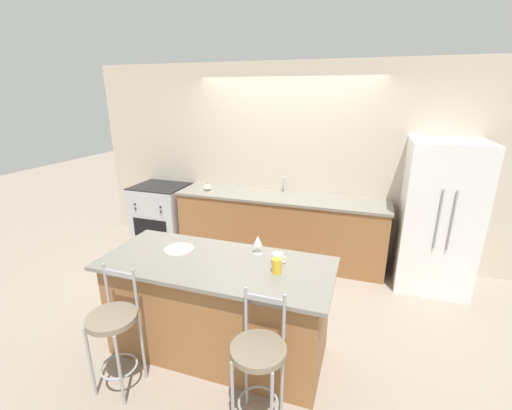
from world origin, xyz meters
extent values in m
plane|color=gray|center=(0.00, 0.00, 0.00)|extent=(18.00, 18.00, 0.00)
cube|color=beige|center=(0.00, 0.71, 1.35)|extent=(6.00, 0.07, 2.70)
cube|color=#936038|center=(0.00, 0.38, 0.45)|extent=(2.89, 0.66, 0.90)
cube|color=gray|center=(0.00, 0.38, 0.92)|extent=(2.92, 0.69, 0.03)
cube|color=black|center=(0.00, 0.38, 0.93)|extent=(0.56, 0.36, 0.01)
cylinder|color=#ADAFB5|center=(0.00, 0.60, 1.05)|extent=(0.02, 0.02, 0.22)
cylinder|color=#ADAFB5|center=(0.00, 0.54, 1.15)|extent=(0.02, 0.12, 0.02)
cube|color=#936038|center=(-0.04, -1.64, 0.44)|extent=(1.89, 0.74, 0.88)
cube|color=gray|center=(-0.04, -1.64, 0.90)|extent=(2.01, 0.86, 0.03)
cube|color=white|center=(1.96, 0.30, 0.89)|extent=(0.82, 0.78, 1.79)
cylinder|color=#939399|center=(1.90, -0.10, 0.98)|extent=(0.02, 0.02, 0.68)
cylinder|color=#939399|center=(2.03, -0.10, 0.98)|extent=(0.02, 0.02, 0.68)
cube|color=#B7B7BC|center=(-1.91, 0.35, 0.46)|extent=(0.79, 0.69, 0.91)
cube|color=black|center=(-1.91, -0.01, 0.35)|extent=(0.57, 0.01, 0.29)
cube|color=black|center=(-1.91, 0.35, 0.92)|extent=(0.79, 0.69, 0.02)
cylinder|color=black|center=(-2.13, -0.01, 0.71)|extent=(0.03, 0.02, 0.03)
cylinder|color=black|center=(-1.69, -0.01, 0.71)|extent=(0.03, 0.02, 0.03)
cylinder|color=black|center=(-2.13, -0.01, 0.64)|extent=(0.03, 0.02, 0.03)
cylinder|color=black|center=(-1.69, -0.01, 0.64)|extent=(0.03, 0.02, 0.03)
cylinder|color=#99999E|center=(-0.76, -2.42, 0.32)|extent=(0.02, 0.02, 0.63)
cylinder|color=#99999E|center=(-0.49, -2.42, 0.32)|extent=(0.02, 0.02, 0.63)
cylinder|color=#99999E|center=(-0.76, -2.15, 0.32)|extent=(0.02, 0.02, 0.63)
cylinder|color=#99999E|center=(-0.49, -2.15, 0.32)|extent=(0.02, 0.02, 0.63)
torus|color=#99999E|center=(-0.62, -2.28, 0.20)|extent=(0.29, 0.29, 0.02)
cylinder|color=#7F705B|center=(-0.62, -2.28, 0.66)|extent=(0.38, 0.38, 0.04)
cylinder|color=#99999E|center=(-0.76, -2.15, 0.85)|extent=(0.02, 0.02, 0.35)
cylinder|color=#99999E|center=(-0.49, -2.15, 0.85)|extent=(0.02, 0.02, 0.35)
cube|color=#99999E|center=(-0.62, -2.15, 0.96)|extent=(0.27, 0.02, 0.04)
cylinder|color=#99999E|center=(0.41, -2.39, 0.32)|extent=(0.02, 0.02, 0.63)
cylinder|color=#99999E|center=(0.41, -2.11, 0.32)|extent=(0.02, 0.02, 0.63)
cylinder|color=#99999E|center=(0.68, -2.11, 0.32)|extent=(0.02, 0.02, 0.63)
torus|color=#99999E|center=(0.54, -2.25, 0.20)|extent=(0.29, 0.29, 0.02)
cylinder|color=#7F705B|center=(0.54, -2.25, 0.66)|extent=(0.38, 0.38, 0.04)
cylinder|color=#99999E|center=(0.41, -2.11, 0.85)|extent=(0.02, 0.02, 0.35)
cylinder|color=#99999E|center=(0.68, -2.11, 0.85)|extent=(0.02, 0.02, 0.35)
cube|color=#99999E|center=(0.54, -2.11, 0.96)|extent=(0.27, 0.02, 0.04)
cylinder|color=beige|center=(-0.46, -1.54, 0.92)|extent=(0.27, 0.27, 0.01)
torus|color=beige|center=(-0.46, -1.54, 0.93)|extent=(0.26, 0.26, 0.01)
cylinder|color=white|center=(0.25, -1.37, 0.92)|extent=(0.08, 0.08, 0.00)
cylinder|color=white|center=(0.25, -1.37, 0.96)|extent=(0.01, 0.01, 0.08)
cone|color=white|center=(0.25, -1.37, 1.04)|extent=(0.08, 0.08, 0.09)
cylinder|color=white|center=(0.47, -1.50, 0.96)|extent=(0.10, 0.10, 0.10)
torus|color=white|center=(0.52, -1.50, 0.96)|extent=(0.06, 0.01, 0.06)
cylinder|color=gold|center=(0.50, -1.65, 0.98)|extent=(0.08, 0.08, 0.12)
ellipsoid|color=beige|center=(-1.08, 0.31, 0.98)|extent=(0.11, 0.11, 0.09)
cylinder|color=brown|center=(-1.08, 0.31, 1.04)|extent=(0.02, 0.02, 0.02)
camera|label=1|loc=(1.12, -4.02, 2.29)|focal=24.00mm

